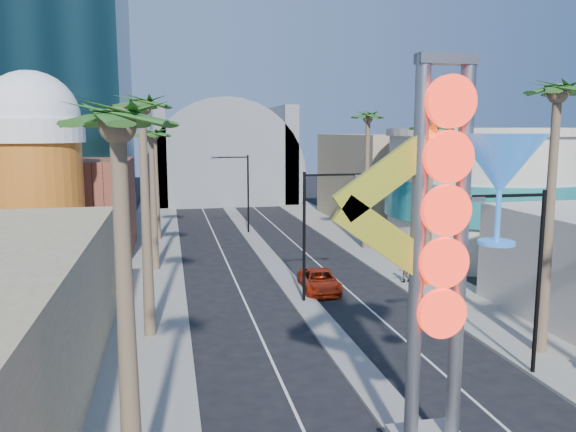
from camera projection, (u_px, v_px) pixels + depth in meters
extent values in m
cube|color=gray|center=(151.00, 256.00, 46.75)|extent=(5.00, 100.00, 0.15)
cube|color=gray|center=(367.00, 246.00, 50.67)|extent=(5.00, 100.00, 0.15)
cube|color=gray|center=(258.00, 244.00, 51.61)|extent=(1.60, 84.00, 0.15)
cube|color=brown|center=(72.00, 207.00, 47.73)|extent=(10.00, 10.00, 8.00)
cube|color=#998962|center=(382.00, 179.00, 63.85)|extent=(10.00, 20.00, 10.00)
cylinder|color=#C7541A|center=(37.00, 208.00, 39.63)|extent=(6.40, 6.40, 10.00)
cylinder|color=white|center=(32.00, 131.00, 38.83)|extent=(7.00, 7.00, 1.60)
sphere|color=white|center=(31.00, 119.00, 38.71)|extent=(6.60, 6.60, 6.60)
cylinder|color=beige|center=(485.00, 196.00, 46.85)|extent=(16.00, 16.00, 10.00)
cylinder|color=teal|center=(485.00, 196.00, 46.85)|extent=(16.60, 16.60, 3.00)
cylinder|color=beige|center=(488.00, 132.00, 46.06)|extent=(16.60, 16.60, 0.60)
cylinder|color=slate|center=(222.00, 174.00, 83.90)|extent=(22.00, 16.00, 22.00)
cube|color=slate|center=(160.00, 155.00, 81.60)|extent=(2.00, 16.00, 14.00)
cube|color=slate|center=(281.00, 154.00, 85.31)|extent=(2.00, 16.00, 14.00)
cylinder|color=slate|center=(417.00, 263.00, 16.66)|extent=(0.44, 0.44, 12.00)
cylinder|color=slate|center=(460.00, 260.00, 16.95)|extent=(0.44, 0.44, 12.00)
cube|color=slate|center=(447.00, 59.00, 15.93)|extent=(1.80, 0.50, 0.30)
cylinder|color=red|center=(451.00, 101.00, 15.77)|extent=(1.50, 0.25, 1.50)
cylinder|color=red|center=(449.00, 157.00, 16.00)|extent=(1.50, 0.25, 1.50)
cylinder|color=red|center=(446.00, 210.00, 16.23)|extent=(1.50, 0.25, 1.50)
cylinder|color=red|center=(444.00, 263.00, 16.46)|extent=(1.50, 0.25, 1.50)
cylinder|color=red|center=(442.00, 313.00, 16.69)|extent=(1.50, 0.25, 1.50)
cube|color=yellow|center=(391.00, 172.00, 16.07)|extent=(3.47, 0.25, 2.80)
cube|color=yellow|center=(389.00, 241.00, 16.37)|extent=(3.47, 0.25, 2.80)
cone|color=blue|center=(501.00, 164.00, 16.77)|extent=(2.60, 2.60, 1.80)
cylinder|color=blue|center=(498.00, 217.00, 17.01)|extent=(0.16, 0.16, 1.60)
cylinder|color=blue|center=(496.00, 243.00, 17.13)|extent=(1.10, 1.10, 0.12)
cylinder|color=black|center=(304.00, 239.00, 33.62)|extent=(0.18, 0.18, 8.00)
cube|color=black|center=(334.00, 175.00, 33.42)|extent=(3.60, 0.12, 0.12)
cube|color=slate|center=(359.00, 176.00, 33.77)|extent=(0.60, 0.25, 0.18)
cylinder|color=black|center=(248.00, 195.00, 56.83)|extent=(0.18, 0.18, 8.00)
cube|color=black|center=(230.00, 157.00, 55.89)|extent=(3.60, 0.12, 0.12)
cube|color=slate|center=(214.00, 158.00, 55.57)|extent=(0.60, 0.25, 0.18)
cylinder|color=black|center=(539.00, 285.00, 23.50)|extent=(0.18, 0.18, 8.00)
cube|color=black|center=(509.00, 196.00, 22.60)|extent=(3.24, 0.12, 0.12)
cube|color=slate|center=(477.00, 199.00, 22.32)|extent=(0.60, 0.25, 0.18)
cylinder|color=brown|center=(127.00, 336.00, 14.17)|extent=(0.40, 0.40, 10.50)
sphere|color=#1E551C|center=(117.00, 126.00, 13.39)|extent=(2.40, 2.40, 2.40)
cylinder|color=brown|center=(146.00, 226.00, 27.63)|extent=(0.40, 0.40, 11.50)
sphere|color=#1E551C|center=(142.00, 107.00, 26.77)|extent=(2.40, 2.40, 2.40)
cylinder|color=brown|center=(153.00, 205.00, 41.28)|extent=(0.40, 0.40, 10.00)
sphere|color=#1E551C|center=(151.00, 136.00, 40.54)|extent=(2.40, 2.40, 2.40)
cylinder|color=brown|center=(156.00, 189.00, 52.89)|extent=(0.40, 0.40, 10.00)
sphere|color=#1E551C|center=(155.00, 135.00, 52.14)|extent=(2.40, 2.40, 2.40)
cylinder|color=brown|center=(548.00, 228.00, 25.51)|extent=(0.40, 0.40, 12.00)
sphere|color=#1E551C|center=(558.00, 94.00, 24.61)|extent=(2.40, 2.40, 2.40)
cylinder|color=brown|center=(429.00, 209.00, 37.22)|extent=(0.40, 0.40, 10.50)
sphere|color=#1E551C|center=(432.00, 129.00, 36.44)|extent=(2.40, 2.40, 2.40)
cylinder|color=brown|center=(367.00, 185.00, 48.75)|extent=(0.40, 0.40, 11.50)
sphere|color=#1E551C|center=(368.00, 118.00, 47.89)|extent=(2.40, 2.40, 2.40)
imported|color=#A9260D|center=(319.00, 281.00, 36.64)|extent=(2.66, 5.15, 1.39)
imported|color=gray|center=(404.00, 270.00, 38.29)|extent=(0.90, 0.75, 1.65)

